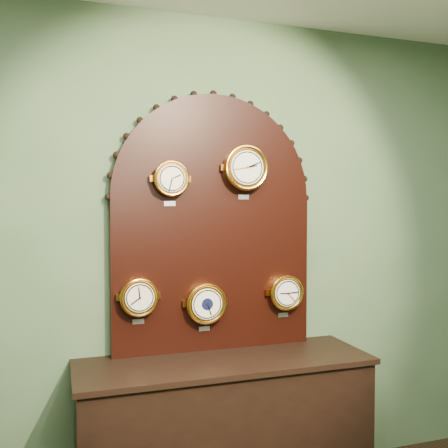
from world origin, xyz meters
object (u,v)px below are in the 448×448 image
object	(u,v)px
arabic_clock	(246,168)
tide_clock	(285,292)
hygrometer	(139,297)
roman_clock	(171,179)
shop_counter	(225,435)
display_board	(213,215)
barometer	(206,303)

from	to	relation	value
arabic_clock	tide_clock	distance (m)	0.79
arabic_clock	hygrometer	size ratio (longest dim) A/B	1.19
roman_clock	arabic_clock	size ratio (longest dim) A/B	0.80
shop_counter	roman_clock	world-z (taller)	roman_clock
shop_counter	tide_clock	size ratio (longest dim) A/B	5.98
display_board	tide_clock	size ratio (longest dim) A/B	5.72
shop_counter	barometer	size ratio (longest dim) A/B	5.51
arabic_clock	tide_clock	size ratio (longest dim) A/B	1.19
shop_counter	arabic_clock	size ratio (longest dim) A/B	5.01
display_board	tide_clock	distance (m)	0.65
display_board	arabic_clock	world-z (taller)	display_board
barometer	tide_clock	size ratio (longest dim) A/B	1.08
shop_counter	tide_clock	world-z (taller)	tide_clock
display_board	shop_counter	bearing A→B (deg)	-90.00
arabic_clock	hygrometer	xyz separation A→B (m)	(-0.63, 0.00, -0.73)
roman_clock	hygrometer	bearing A→B (deg)	-179.89
display_board	hygrometer	world-z (taller)	display_board
shop_counter	arabic_clock	bearing A→B (deg)	40.78
tide_clock	shop_counter	bearing A→B (deg)	-160.66
arabic_clock	hygrometer	bearing A→B (deg)	179.88
arabic_clock	roman_clock	bearing A→B (deg)	179.79
display_board	hygrometer	xyz separation A→B (m)	(-0.45, -0.07, -0.45)
arabic_clock	hygrometer	world-z (taller)	arabic_clock
roman_clock	arabic_clock	xyz separation A→B (m)	(0.45, -0.00, 0.07)
arabic_clock	barometer	xyz separation A→B (m)	(-0.24, 0.00, -0.78)
shop_counter	tide_clock	xyz separation A→B (m)	(0.44, 0.15, 0.75)
hygrometer	tide_clock	distance (m)	0.89
roman_clock	tide_clock	distance (m)	0.98
shop_counter	arabic_clock	xyz separation A→B (m)	(0.18, 0.15, 1.50)
display_board	tide_clock	world-z (taller)	display_board
arabic_clock	tide_clock	world-z (taller)	arabic_clock
shop_counter	display_board	size ratio (longest dim) A/B	1.05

